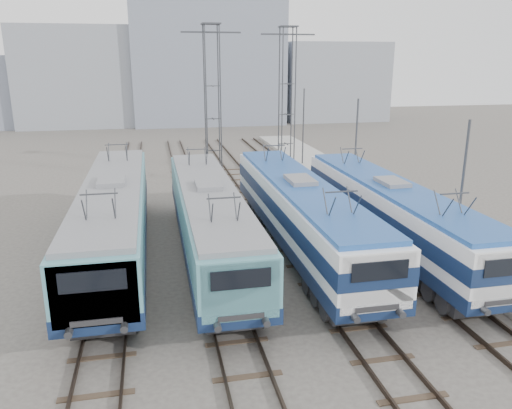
% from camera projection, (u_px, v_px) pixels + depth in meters
% --- Properties ---
extents(ground, '(160.00, 160.00, 0.00)m').
position_uv_depth(ground, '(285.00, 309.00, 19.64)').
color(ground, '#514C47').
extents(platform, '(4.00, 70.00, 0.30)m').
position_uv_depth(platform, '(418.00, 225.00, 29.11)').
color(platform, '#9E9E99').
rests_on(platform, ground).
extents(locomotive_far_left, '(2.95, 18.65, 3.51)m').
position_uv_depth(locomotive_far_left, '(114.00, 214.00, 23.90)').
color(locomotive_far_left, '#122346').
rests_on(locomotive_far_left, ground).
extents(locomotive_center_left, '(2.81, 17.75, 3.34)m').
position_uv_depth(locomotive_center_left, '(209.00, 216.00, 23.94)').
color(locomotive_center_left, '#122346').
rests_on(locomotive_center_left, ground).
extents(locomotive_center_right, '(2.86, 18.10, 3.40)m').
position_uv_depth(locomotive_center_right, '(301.00, 210.00, 24.62)').
color(locomotive_center_right, '#122346').
rests_on(locomotive_center_right, ground).
extents(locomotive_far_right, '(2.75, 17.35, 3.26)m').
position_uv_depth(locomotive_far_right, '(391.00, 210.00, 24.84)').
color(locomotive_far_right, '#122346').
rests_on(locomotive_far_right, ground).
extents(catenary_tower_west, '(4.50, 1.20, 12.00)m').
position_uv_depth(catenary_tower_west, '(213.00, 97.00, 38.46)').
color(catenary_tower_west, '#3F4247').
rests_on(catenary_tower_west, ground).
extents(catenary_tower_east, '(4.50, 1.20, 12.00)m').
position_uv_depth(catenary_tower_east, '(287.00, 94.00, 41.61)').
color(catenary_tower_east, '#3F4247').
rests_on(catenary_tower_east, ground).
extents(mast_front, '(0.12, 0.12, 7.00)m').
position_uv_depth(mast_front, '(461.00, 198.00, 22.22)').
color(mast_front, '#3F4247').
rests_on(mast_front, ground).
extents(mast_mid, '(0.12, 0.12, 7.00)m').
position_uv_depth(mast_mid, '(355.00, 152.00, 33.50)').
color(mast_mid, '#3F4247').
rests_on(mast_mid, ground).
extents(mast_rear, '(0.12, 0.12, 7.00)m').
position_uv_depth(mast_rear, '(303.00, 128.00, 44.78)').
color(mast_rear, '#3F4247').
rests_on(mast_rear, ground).
extents(safety_cone, '(0.34, 0.34, 0.52)m').
position_uv_depth(safety_cone, '(476.00, 272.00, 21.70)').
color(safety_cone, '#CD5206').
rests_on(safety_cone, platform).
extents(building_west, '(18.00, 12.00, 14.00)m').
position_uv_depth(building_west, '(85.00, 77.00, 73.21)').
color(building_west, '#8C929D').
rests_on(building_west, ground).
extents(building_center, '(22.00, 14.00, 18.00)m').
position_uv_depth(building_center, '(206.00, 62.00, 76.17)').
color(building_center, gray).
rests_on(building_center, ground).
extents(building_east, '(16.00, 12.00, 12.00)m').
position_uv_depth(building_east, '(330.00, 81.00, 80.92)').
color(building_east, '#8C929D').
rests_on(building_east, ground).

